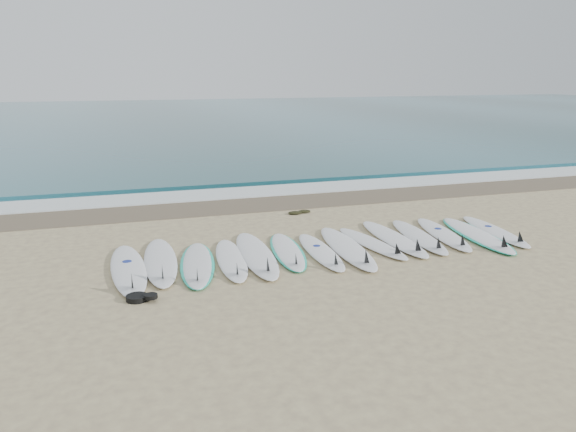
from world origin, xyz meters
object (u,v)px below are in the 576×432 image
object	(u,v)px
surfboard_13	(496,231)
leash_coil	(140,297)
surfboard_7	(348,248)
surfboard_0	(129,270)

from	to	relation	value
surfboard_13	leash_coil	distance (m)	7.48
surfboard_7	leash_coil	xyz separation A→B (m)	(-3.91, -1.25, -0.01)
surfboard_0	leash_coil	bearing A→B (deg)	-86.32
surfboard_0	surfboard_13	world-z (taller)	surfboard_0
surfboard_7	surfboard_13	distance (m)	3.44
surfboard_0	surfboard_13	bearing A→B (deg)	-0.65
surfboard_7	leash_coil	size ratio (longest dim) A/B	6.30
leash_coil	surfboard_0	bearing A→B (deg)	95.18
surfboard_7	surfboard_13	xyz separation A→B (m)	(3.44, 0.13, -0.01)
leash_coil	surfboard_7	bearing A→B (deg)	17.70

